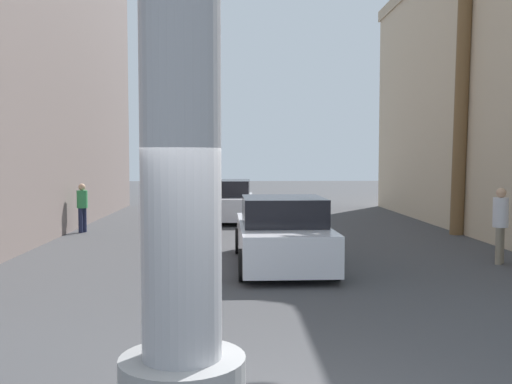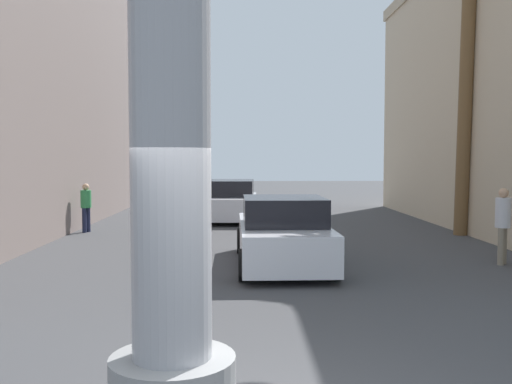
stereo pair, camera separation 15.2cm
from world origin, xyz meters
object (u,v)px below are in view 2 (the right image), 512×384
object	(u,v)px
car_far	(230,201)
palm_tree_mid_right	(468,51)
pedestrian_mid_right	(503,220)
car_lead	(283,235)
traffic_light_mast	(7,73)
pedestrian_far_left	(86,204)

from	to	relation	value
car_far	palm_tree_mid_right	distance (m)	9.93
car_far	pedestrian_mid_right	size ratio (longest dim) A/B	2.54
car_lead	pedestrian_mid_right	size ratio (longest dim) A/B	2.72
traffic_light_mast	palm_tree_mid_right	xyz separation A→B (m)	(11.17, 6.80, 1.69)
palm_tree_mid_right	car_far	bearing A→B (deg)	148.77
car_lead	palm_tree_mid_right	size ratio (longest dim) A/B	0.49
car_far	car_lead	bearing A→B (deg)	-81.47
traffic_light_mast	car_far	xyz separation A→B (m)	(3.81, 11.26, -3.24)
car_far	pedestrian_mid_right	bearing A→B (deg)	-55.32
traffic_light_mast	pedestrian_far_left	distance (m)	8.51
car_far	pedestrian_far_left	size ratio (longest dim) A/B	2.78
traffic_light_mast	car_far	distance (m)	12.32
car_lead	pedestrian_far_left	bearing A→B (deg)	135.37
car_far	pedestrian_far_left	distance (m)	5.69
car_lead	pedestrian_mid_right	distance (m)	5.00
palm_tree_mid_right	pedestrian_far_left	size ratio (longest dim) A/B	6.06
traffic_light_mast	pedestrian_mid_right	world-z (taller)	traffic_light_mast
traffic_light_mast	pedestrian_mid_right	bearing A→B (deg)	11.36
car_far	pedestrian_mid_right	distance (m)	11.21
car_lead	traffic_light_mast	bearing A→B (deg)	-158.89
pedestrian_far_left	traffic_light_mast	bearing A→B (deg)	-84.34
pedestrian_far_left	pedestrian_mid_right	size ratio (longest dim) A/B	0.91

